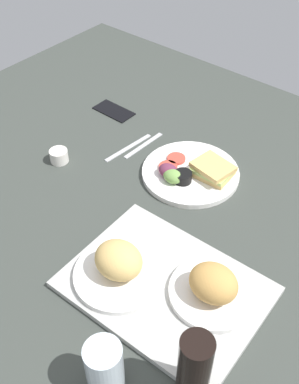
# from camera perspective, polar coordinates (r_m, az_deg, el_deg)

# --- Properties ---
(ground_plane) EXTENTS (1.90, 1.50, 0.03)m
(ground_plane) POSITION_cam_1_polar(r_m,az_deg,el_deg) (1.33, 1.49, -1.42)
(ground_plane) COLOR #383D38
(serving_tray) EXTENTS (0.46, 0.34, 0.02)m
(serving_tray) POSITION_cam_1_polar(r_m,az_deg,el_deg) (1.11, 1.93, -11.53)
(serving_tray) COLOR #B2B2AD
(serving_tray) RESTS_ON ground_plane
(bread_plate_near) EXTENTS (0.21, 0.21, 0.09)m
(bread_plate_near) POSITION_cam_1_polar(r_m,az_deg,el_deg) (1.07, 7.82, -11.42)
(bread_plate_near) COLOR white
(bread_plate_near) RESTS_ON serving_tray
(bread_plate_far) EXTENTS (0.22, 0.22, 0.09)m
(bread_plate_far) POSITION_cam_1_polar(r_m,az_deg,el_deg) (1.10, -3.79, -9.01)
(bread_plate_far) COLOR white
(bread_plate_far) RESTS_ON serving_tray
(plate_with_salad) EXTENTS (0.29, 0.29, 0.05)m
(plate_with_salad) POSITION_cam_1_polar(r_m,az_deg,el_deg) (1.38, 5.20, 2.41)
(plate_with_salad) COLOR white
(plate_with_salad) RESTS_ON ground_plane
(drinking_glass) EXTENTS (0.07, 0.07, 0.13)m
(drinking_glass) POSITION_cam_1_polar(r_m,az_deg,el_deg) (0.95, -5.53, -20.60)
(drinking_glass) COLOR silver
(drinking_glass) RESTS_ON ground_plane
(soda_bottle) EXTENTS (0.06, 0.06, 0.19)m
(soda_bottle) POSITION_cam_1_polar(r_m,az_deg,el_deg) (0.92, 5.49, -20.73)
(soda_bottle) COLOR black
(soda_bottle) RESTS_ON ground_plane
(espresso_cup) EXTENTS (0.06, 0.06, 0.04)m
(espresso_cup) POSITION_cam_1_polar(r_m,az_deg,el_deg) (1.46, -11.01, 4.36)
(espresso_cup) COLOR silver
(espresso_cup) RESTS_ON ground_plane
(fork) EXTENTS (0.02, 0.17, 0.01)m
(fork) POSITION_cam_1_polar(r_m,az_deg,el_deg) (1.50, -0.73, 5.75)
(fork) COLOR #B7B7BC
(fork) RESTS_ON ground_plane
(knife) EXTENTS (0.03, 0.19, 0.01)m
(knife) POSITION_cam_1_polar(r_m,az_deg,el_deg) (1.49, -2.61, 5.47)
(knife) COLOR #B7B7BC
(knife) RESTS_ON ground_plane
(cell_phone) EXTENTS (0.14, 0.07, 0.01)m
(cell_phone) POSITION_cam_1_polar(r_m,az_deg,el_deg) (1.67, -4.39, 9.91)
(cell_phone) COLOR black
(cell_phone) RESTS_ON ground_plane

